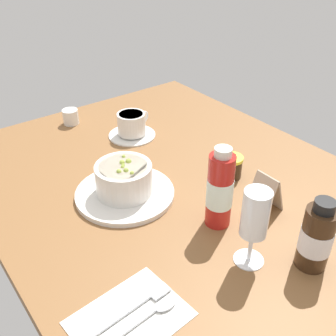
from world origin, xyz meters
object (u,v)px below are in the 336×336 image
at_px(porridge_bowl, 124,183).
at_px(coffee_cup, 132,126).
at_px(wine_glass, 255,217).
at_px(cutlery_setting, 132,317).
at_px(sauce_bottle_red, 220,190).
at_px(jam_jar, 231,166).
at_px(creamer_jug, 71,116).
at_px(sauce_bottle_brown, 316,237).
at_px(menu_card, 266,193).

distance_m(porridge_bowl, coffee_cup, 0.29).
bearing_deg(wine_glass, porridge_bowl, -165.97).
xyz_separation_m(cutlery_setting, wine_glass, (0.03, 0.24, 0.10)).
xyz_separation_m(cutlery_setting, sauce_bottle_red, (-0.09, 0.27, 0.08)).
bearing_deg(wine_glass, coffee_cup, 170.31).
xyz_separation_m(coffee_cup, jam_jar, (0.32, 0.08, -0.00)).
bearing_deg(creamer_jug, wine_glass, 0.96).
xyz_separation_m(coffee_cup, sauce_bottle_brown, (0.62, -0.01, 0.03)).
relative_size(sauce_bottle_red, menu_card, 2.07).
distance_m(porridge_bowl, sauce_bottle_brown, 0.42).
bearing_deg(creamer_jug, porridge_bowl, -9.01).
bearing_deg(wine_glass, sauce_bottle_red, 166.65).
bearing_deg(creamer_jug, coffee_cup, 30.35).
bearing_deg(creamer_jug, sauce_bottle_red, 3.70).
bearing_deg(menu_card, creamer_jug, -166.59).
height_order(coffee_cup, jam_jar, coffee_cup).
bearing_deg(sauce_bottle_red, cutlery_setting, -71.57).
height_order(creamer_jug, jam_jar, jam_jar).
distance_m(coffee_cup, sauce_bottle_red, 0.44).
distance_m(wine_glass, menu_card, 0.18).
bearing_deg(menu_card, sauce_bottle_brown, -19.19).
bearing_deg(cutlery_setting, porridge_bowl, 150.01).
bearing_deg(cutlery_setting, menu_card, 99.30).
bearing_deg(porridge_bowl, creamer_jug, 170.99).
bearing_deg(jam_jar, wine_glass, -37.62).
height_order(cutlery_setting, sauce_bottle_brown, sauce_bottle_brown).
distance_m(cutlery_setting, menu_card, 0.39).
bearing_deg(sauce_bottle_brown, creamer_jug, -173.19).
distance_m(wine_glass, jam_jar, 0.29).
distance_m(creamer_jug, wine_glass, 0.73).
bearing_deg(menu_card, coffee_cup, -174.17).
relative_size(wine_glass, menu_card, 1.83).
relative_size(coffee_cup, menu_card, 1.56).
relative_size(cutlery_setting, wine_glass, 1.19).
bearing_deg(sauce_bottle_brown, coffee_cup, 179.10).
bearing_deg(coffee_cup, wine_glass, -9.69).
xyz_separation_m(jam_jar, sauce_bottle_red, (0.11, -0.15, 0.06)).
height_order(creamer_jug, sauce_bottle_brown, sauce_bottle_brown).
bearing_deg(menu_card, wine_glass, -57.87).
height_order(coffee_cup, wine_glass, wine_glass).
relative_size(wine_glass, sauce_bottle_red, 0.88).
bearing_deg(porridge_bowl, sauce_bottle_brown, 22.67).
distance_m(porridge_bowl, wine_glass, 0.33).
height_order(cutlery_setting, creamer_jug, creamer_jug).
xyz_separation_m(coffee_cup, creamer_jug, (-0.18, -0.11, -0.01)).
xyz_separation_m(porridge_bowl, coffee_cup, (-0.24, 0.17, -0.00)).
xyz_separation_m(jam_jar, menu_card, (0.14, -0.03, 0.02)).
relative_size(cutlery_setting, coffee_cup, 1.39).
distance_m(jam_jar, menu_card, 0.14).
relative_size(wine_glass, jam_jar, 2.87).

